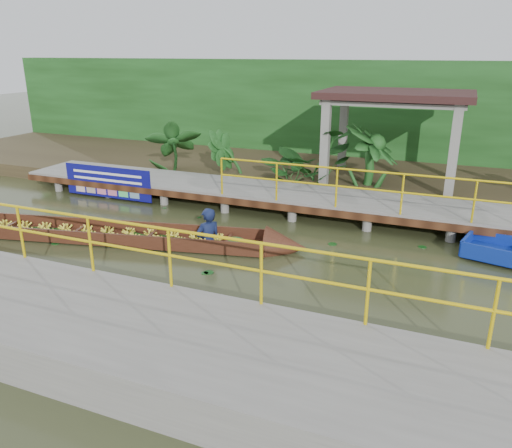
% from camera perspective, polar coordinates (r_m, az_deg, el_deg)
% --- Properties ---
extents(ground, '(80.00, 80.00, 0.00)m').
position_cam_1_polar(ground, '(11.48, -4.92, -3.05)').
color(ground, '#2C3219').
rests_on(ground, ground).
extents(land_strip, '(30.00, 8.00, 0.45)m').
position_cam_1_polar(land_strip, '(18.09, 5.95, 6.00)').
color(land_strip, '#322819').
rests_on(land_strip, ground).
extents(far_dock, '(16.00, 2.06, 1.66)m').
position_cam_1_polar(far_dock, '(14.28, 1.35, 3.54)').
color(far_dock, slate).
rests_on(far_dock, ground).
extents(near_dock, '(18.00, 2.40, 1.73)m').
position_cam_1_polar(near_dock, '(7.68, -12.76, -13.05)').
color(near_dock, slate).
rests_on(near_dock, ground).
extents(pavilion, '(4.40, 3.00, 3.00)m').
position_cam_1_polar(pavilion, '(15.90, 15.67, 13.06)').
color(pavilion, slate).
rests_on(pavilion, ground).
extents(foliage_backdrop, '(30.00, 0.80, 4.00)m').
position_cam_1_polar(foliage_backdrop, '(20.16, 8.22, 12.39)').
color(foliage_backdrop, '#153B13').
rests_on(foliage_backdrop, ground).
extents(vendor_boat, '(9.22, 2.80, 2.12)m').
position_cam_1_polar(vendor_boat, '(12.30, -14.37, -0.83)').
color(vendor_boat, '#33180E').
rests_on(vendor_boat, ground).
extents(blue_banner, '(3.07, 0.04, 0.96)m').
position_cam_1_polar(blue_banner, '(15.84, -16.60, 4.62)').
color(blue_banner, '#0D0D68').
rests_on(blue_banner, ground).
extents(tropical_plants, '(14.17, 1.17, 1.46)m').
position_cam_1_polar(tropical_plants, '(15.28, 11.83, 6.90)').
color(tropical_plants, '#153B13').
rests_on(tropical_plants, ground).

